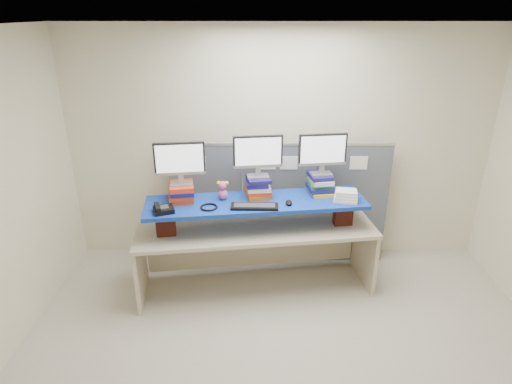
{
  "coord_description": "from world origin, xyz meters",
  "views": [
    {
      "loc": [
        -0.27,
        -2.88,
        2.9
      ],
      "look_at": [
        -0.27,
        1.18,
        1.18
      ],
      "focal_mm": 30.0,
      "sensor_mm": 36.0,
      "label": 1
    }
  ],
  "objects_px": {
    "monitor_right": "(322,152)",
    "keyboard": "(255,206)",
    "blue_board": "(256,203)",
    "desk_phone": "(163,209)",
    "monitor_center": "(258,154)",
    "desk": "(256,240)",
    "monitor_left": "(180,161)"
  },
  "relations": [
    {
      "from": "desk",
      "to": "monitor_left",
      "type": "xyz_separation_m",
      "value": [
        -0.77,
        0.02,
        0.89
      ]
    },
    {
      "from": "monitor_left",
      "to": "keyboard",
      "type": "distance_m",
      "value": 0.88
    },
    {
      "from": "monitor_left",
      "to": "monitor_center",
      "type": "bearing_deg",
      "value": 0.0
    },
    {
      "from": "monitor_right",
      "to": "keyboard",
      "type": "height_order",
      "value": "monitor_right"
    },
    {
      "from": "desk",
      "to": "monitor_right",
      "type": "relative_size",
      "value": 5.1
    },
    {
      "from": "desk",
      "to": "monitor_right",
      "type": "distance_m",
      "value": 1.18
    },
    {
      "from": "monitor_left",
      "to": "monitor_center",
      "type": "height_order",
      "value": "monitor_center"
    },
    {
      "from": "blue_board",
      "to": "monitor_left",
      "type": "relative_size",
      "value": 4.48
    },
    {
      "from": "monitor_left",
      "to": "desk_phone",
      "type": "distance_m",
      "value": 0.52
    },
    {
      "from": "blue_board",
      "to": "monitor_left",
      "type": "bearing_deg",
      "value": 171.13
    },
    {
      "from": "monitor_left",
      "to": "monitor_right",
      "type": "xyz_separation_m",
      "value": [
        1.46,
        0.19,
        0.04
      ]
    },
    {
      "from": "monitor_right",
      "to": "desk",
      "type": "bearing_deg",
      "value": -170.59
    },
    {
      "from": "monitor_center",
      "to": "desk_phone",
      "type": "relative_size",
      "value": 2.14
    },
    {
      "from": "blue_board",
      "to": "keyboard",
      "type": "height_order",
      "value": "keyboard"
    },
    {
      "from": "keyboard",
      "to": "monitor_center",
      "type": "bearing_deg",
      "value": 84.55
    },
    {
      "from": "blue_board",
      "to": "monitor_center",
      "type": "distance_m",
      "value": 0.51
    },
    {
      "from": "monitor_center",
      "to": "keyboard",
      "type": "relative_size",
      "value": 1.07
    },
    {
      "from": "desk",
      "to": "monitor_right",
      "type": "height_order",
      "value": "monitor_right"
    },
    {
      "from": "blue_board",
      "to": "keyboard",
      "type": "bearing_deg",
      "value": -102.42
    },
    {
      "from": "keyboard",
      "to": "monitor_left",
      "type": "bearing_deg",
      "value": 167.38
    },
    {
      "from": "monitor_left",
      "to": "desk_phone",
      "type": "bearing_deg",
      "value": -124.44
    },
    {
      "from": "monitor_center",
      "to": "desk_phone",
      "type": "distance_m",
      "value": 1.11
    },
    {
      "from": "blue_board",
      "to": "desk_phone",
      "type": "distance_m",
      "value": 0.95
    },
    {
      "from": "monitor_right",
      "to": "desk_phone",
      "type": "bearing_deg",
      "value": -170.88
    },
    {
      "from": "monitor_left",
      "to": "monitor_right",
      "type": "bearing_deg",
      "value": -0.0
    },
    {
      "from": "desk",
      "to": "monitor_left",
      "type": "bearing_deg",
      "value": 171.13
    },
    {
      "from": "monitor_right",
      "to": "desk_phone",
      "type": "height_order",
      "value": "monitor_right"
    },
    {
      "from": "monitor_left",
      "to": "desk",
      "type": "bearing_deg",
      "value": -8.87
    },
    {
      "from": "keyboard",
      "to": "desk_phone",
      "type": "xyz_separation_m",
      "value": [
        -0.9,
        -0.1,
        0.02
      ]
    },
    {
      "from": "blue_board",
      "to": "keyboard",
      "type": "relative_size",
      "value": 4.8
    },
    {
      "from": "blue_board",
      "to": "monitor_right",
      "type": "relative_size",
      "value": 4.48
    },
    {
      "from": "blue_board",
      "to": "desk_phone",
      "type": "relative_size",
      "value": 9.59
    }
  ]
}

